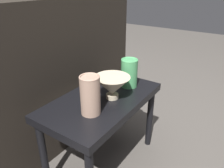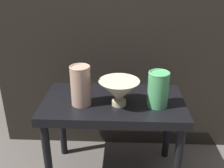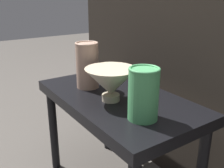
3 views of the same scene
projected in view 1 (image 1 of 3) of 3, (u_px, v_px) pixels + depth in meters
ground_plane at (103, 161)px, 1.29m from camera, size 8.00×8.00×0.00m
table at (102, 107)px, 1.13m from camera, size 0.65×0.36×0.43m
couch_backdrop at (36, 73)px, 1.36m from camera, size 1.32×0.50×0.89m
bowl at (112, 86)px, 1.07m from camera, size 0.18×0.18×0.12m
vase_textured_left at (90, 95)px, 0.94m from camera, size 0.09×0.09×0.18m
vase_colorful_right at (129, 73)px, 1.20m from camera, size 0.09×0.09×0.16m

